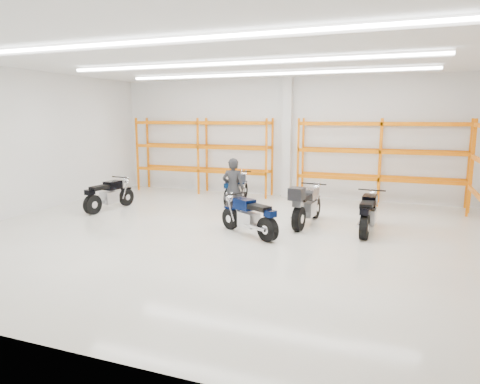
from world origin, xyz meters
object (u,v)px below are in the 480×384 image
at_px(motorcycle_back_b, 236,189).
at_px(motorcycle_back_c, 305,206).
at_px(motorcycle_back_a, 108,196).
at_px(motorcycle_back_d, 368,214).
at_px(motorcycle_main, 250,218).
at_px(structural_column, 287,138).
at_px(standing_man, 233,188).

xyz_separation_m(motorcycle_back_b, motorcycle_back_c, (2.97, -2.24, 0.07)).
distance_m(motorcycle_back_a, motorcycle_back_d, 8.22).
xyz_separation_m(motorcycle_main, motorcycle_back_a, (-5.40, 1.25, 0.00)).
height_order(motorcycle_main, motorcycle_back_c, motorcycle_back_c).
bearing_deg(motorcycle_back_d, structural_column, 127.37).
xyz_separation_m(motorcycle_back_b, structural_column, (1.34, 1.96, 1.73)).
relative_size(motorcycle_back_a, standing_man, 1.16).
bearing_deg(motorcycle_back_b, structural_column, 55.68).
xyz_separation_m(standing_man, structural_column, (0.61, 4.07, 1.33)).
relative_size(motorcycle_back_d, standing_man, 1.19).
xyz_separation_m(motorcycle_back_a, structural_column, (4.88, 4.49, 1.76)).
relative_size(motorcycle_main, structural_column, 0.42).
bearing_deg(structural_column, motorcycle_main, -84.82).
xyz_separation_m(motorcycle_back_c, standing_man, (-2.24, 0.14, 0.34)).
xyz_separation_m(motorcycle_back_a, motorcycle_back_b, (3.54, 2.53, 0.03)).
bearing_deg(structural_column, motorcycle_back_a, -137.39).
xyz_separation_m(motorcycle_main, structural_column, (-0.52, 5.73, 1.76)).
distance_m(motorcycle_back_a, motorcycle_back_c, 6.52).
distance_m(motorcycle_back_b, structural_column, 2.94).
relative_size(motorcycle_back_c, motorcycle_back_d, 1.08).
relative_size(motorcycle_back_c, structural_column, 0.53).
bearing_deg(motorcycle_back_b, motorcycle_back_c, -37.08).
distance_m(motorcycle_main, motorcycle_back_d, 3.13).
height_order(motorcycle_main, structural_column, structural_column).
distance_m(motorcycle_back_d, structural_column, 5.77).
bearing_deg(motorcycle_back_b, motorcycle_main, -63.74).
distance_m(motorcycle_main, standing_man, 2.06).
bearing_deg(standing_man, structural_column, -105.83).
height_order(motorcycle_back_a, motorcycle_back_c, motorcycle_back_c).
bearing_deg(motorcycle_back_a, motorcycle_main, -12.98).
bearing_deg(motorcycle_main, standing_man, 124.16).
relative_size(motorcycle_main, standing_man, 1.03).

